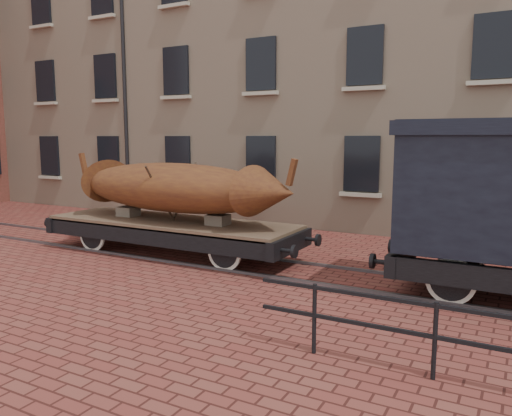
% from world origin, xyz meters
% --- Properties ---
extents(ground, '(90.00, 90.00, 0.00)m').
position_xyz_m(ground, '(0.00, 0.00, 0.00)').
color(ground, maroon).
extents(warehouse_cream, '(40.00, 10.19, 14.00)m').
position_xyz_m(warehouse_cream, '(3.00, 9.99, 7.00)').
color(warehouse_cream, beige).
rests_on(warehouse_cream, ground).
extents(rail_track, '(30.00, 1.52, 0.06)m').
position_xyz_m(rail_track, '(0.00, 0.00, 0.03)').
color(rail_track, '#59595E').
rests_on(rail_track, ground).
extents(flatcar_wagon, '(7.61, 2.06, 1.15)m').
position_xyz_m(flatcar_wagon, '(-2.48, -0.00, 0.72)').
color(flatcar_wagon, brown).
rests_on(flatcar_wagon, ground).
extents(iron_boat, '(7.08, 2.38, 1.67)m').
position_xyz_m(iron_boat, '(-2.39, 0.00, 1.75)').
color(iron_boat, brown).
rests_on(iron_boat, flatcar_wagon).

